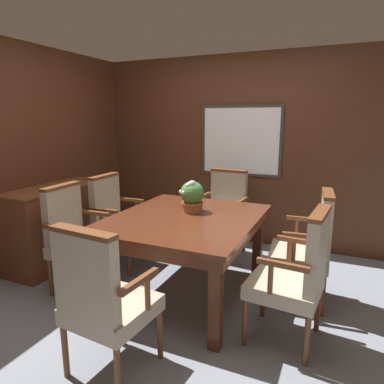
{
  "coord_description": "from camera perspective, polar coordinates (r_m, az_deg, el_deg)",
  "views": [
    {
      "loc": [
        1.31,
        -2.54,
        1.64
      ],
      "look_at": [
        0.04,
        0.34,
        0.97
      ],
      "focal_mm": 32.0,
      "sensor_mm": 36.0,
      "label": 1
    }
  ],
  "objects": [
    {
      "name": "chair_head_near",
      "position": [
        2.3,
        -14.67,
        -16.61
      ],
      "size": [
        0.58,
        0.54,
        1.03
      ],
      "rotation": [
        0.0,
        0.0,
        3.05
      ],
      "color": "brown",
      "rests_on": "ground_plane"
    },
    {
      "name": "chair_left_far",
      "position": [
        3.95,
        -12.66,
        -4.17
      ],
      "size": [
        0.51,
        0.56,
        1.03
      ],
      "rotation": [
        0.0,
        0.0,
        1.59
      ],
      "color": "brown",
      "rests_on": "ground_plane"
    },
    {
      "name": "ground_plane",
      "position": [
        3.3,
        -3.26,
        -17.8
      ],
      "size": [
        14.0,
        14.0,
        0.0
      ],
      "primitive_type": "plane",
      "color": "gray"
    },
    {
      "name": "chair_left_near",
      "position": [
        3.49,
        -18.91,
        -6.74
      ],
      "size": [
        0.52,
        0.57,
        1.03
      ],
      "rotation": [
        0.0,
        0.0,
        1.62
      ],
      "color": "brown",
      "rests_on": "ground_plane"
    },
    {
      "name": "dining_table",
      "position": [
        3.17,
        -1.1,
        -5.77
      ],
      "size": [
        1.28,
        1.5,
        0.77
      ],
      "color": "#4C2314",
      "rests_on": "ground_plane"
    },
    {
      "name": "chair_right_near",
      "position": [
        2.65,
        17.07,
        -12.76
      ],
      "size": [
        0.54,
        0.58,
        1.03
      ],
      "rotation": [
        0.0,
        0.0,
        -1.66
      ],
      "color": "brown",
      "rests_on": "ground_plane"
    },
    {
      "name": "chair_right_far",
      "position": [
        3.25,
        18.89,
        -8.14
      ],
      "size": [
        0.54,
        0.58,
        1.03
      ],
      "rotation": [
        0.0,
        0.0,
        -1.48
      ],
      "color": "brown",
      "rests_on": "ground_plane"
    },
    {
      "name": "wall_left",
      "position": [
        4.11,
        -27.87,
        4.89
      ],
      "size": [
        0.06,
        7.2,
        2.45
      ],
      "color": "#4C2816",
      "rests_on": "ground_plane"
    },
    {
      "name": "potted_plant",
      "position": [
        3.27,
        -0.0,
        -0.68
      ],
      "size": [
        0.23,
        0.23,
        0.31
      ],
      "color": "#9E5638",
      "rests_on": "dining_table"
    },
    {
      "name": "sideboard_cabinet",
      "position": [
        4.25,
        -21.38,
        -5.05
      ],
      "size": [
        0.5,
        1.25,
        0.9
      ],
      "color": "brown",
      "rests_on": "ground_plane"
    },
    {
      "name": "chair_head_far",
      "position": [
        4.22,
        5.41,
        -2.88
      ],
      "size": [
        0.58,
        0.54,
        1.03
      ],
      "rotation": [
        0.0,
        0.0,
        -0.08
      ],
      "color": "brown",
      "rests_on": "ground_plane"
    },
    {
      "name": "wall_back",
      "position": [
        4.6,
        7.14,
        6.83
      ],
      "size": [
        7.2,
        0.08,
        2.45
      ],
      "color": "#4C2816",
      "rests_on": "ground_plane"
    }
  ]
}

